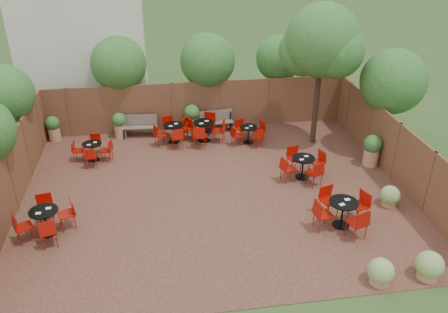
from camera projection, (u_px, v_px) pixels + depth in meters
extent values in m
plane|color=#354F23|center=(214.00, 192.00, 14.75)|extent=(80.00, 80.00, 0.00)
cube|color=#371A16|center=(214.00, 192.00, 14.74)|extent=(12.00, 10.00, 0.02)
cube|color=brown|center=(198.00, 106.00, 18.65)|extent=(12.00, 0.08, 2.00)
cube|color=brown|center=(11.00, 180.00, 13.48)|extent=(0.08, 10.00, 2.00)
cube|color=brown|center=(396.00, 151.00, 15.08)|extent=(0.08, 10.00, 2.00)
cube|color=beige|center=(81.00, 18.00, 19.26)|extent=(5.00, 4.00, 8.00)
sphere|color=#265F1E|center=(4.00, 94.00, 15.27)|extent=(1.96, 1.96, 1.96)
sphere|color=#265F1E|center=(119.00, 64.00, 18.08)|extent=(2.16, 2.16, 2.16)
sphere|color=#265F1E|center=(208.00, 61.00, 18.46)|extent=(2.20, 2.20, 2.20)
sphere|color=#265F1E|center=(279.00, 58.00, 19.07)|extent=(1.91, 1.91, 1.91)
sphere|color=#265F1E|center=(393.00, 81.00, 16.11)|extent=(2.30, 2.30, 2.30)
cylinder|color=black|center=(317.00, 91.00, 16.98)|extent=(0.21, 0.21, 4.14)
sphere|color=#265F1E|center=(322.00, 40.00, 16.11)|extent=(2.62, 2.62, 2.62)
sphere|color=#265F1E|center=(304.00, 51.00, 16.60)|extent=(1.83, 1.83, 1.83)
sphere|color=#265F1E|center=(337.00, 51.00, 15.95)|extent=(1.91, 1.91, 1.91)
cube|color=brown|center=(140.00, 127.00, 18.21)|extent=(1.39, 0.52, 0.05)
cube|color=brown|center=(140.00, 120.00, 18.26)|extent=(1.37, 0.22, 0.41)
cube|color=black|center=(125.00, 133.00, 18.23)|extent=(0.09, 0.41, 0.36)
cube|color=black|center=(156.00, 131.00, 18.40)|extent=(0.09, 0.41, 0.36)
cube|color=brown|center=(216.00, 122.00, 18.62)|extent=(1.39, 0.55, 0.05)
cube|color=brown|center=(216.00, 115.00, 18.67)|extent=(1.36, 0.24, 0.41)
cube|color=black|center=(201.00, 128.00, 18.64)|extent=(0.10, 0.41, 0.36)
cube|color=black|center=(231.00, 126.00, 18.80)|extent=(0.10, 0.41, 0.36)
cylinder|color=black|center=(94.00, 160.00, 16.61)|extent=(0.39, 0.39, 0.03)
cylinder|color=black|center=(93.00, 152.00, 16.46)|extent=(0.04, 0.04, 0.63)
cylinder|color=black|center=(92.00, 144.00, 16.30)|extent=(0.68, 0.68, 0.03)
cube|color=white|center=(95.00, 142.00, 16.37)|extent=(0.14, 0.11, 0.01)
cube|color=white|center=(89.00, 145.00, 16.19)|extent=(0.14, 0.11, 0.01)
cylinder|color=black|center=(248.00, 142.00, 17.88)|extent=(0.39, 0.39, 0.03)
cylinder|color=black|center=(248.00, 135.00, 17.73)|extent=(0.04, 0.04, 0.62)
cylinder|color=black|center=(249.00, 127.00, 17.58)|extent=(0.67, 0.67, 0.03)
cube|color=white|center=(251.00, 126.00, 17.65)|extent=(0.15, 0.13, 0.01)
cube|color=white|center=(247.00, 128.00, 17.47)|extent=(0.15, 0.13, 0.01)
cylinder|color=black|center=(174.00, 142.00, 17.91)|extent=(0.43, 0.43, 0.03)
cylinder|color=black|center=(174.00, 134.00, 17.74)|extent=(0.05, 0.05, 0.69)
cylinder|color=black|center=(173.00, 125.00, 17.58)|extent=(0.75, 0.75, 0.03)
cube|color=white|center=(176.00, 124.00, 17.65)|extent=(0.16, 0.14, 0.01)
cube|color=white|center=(171.00, 126.00, 17.45)|extent=(0.16, 0.14, 0.01)
cylinder|color=black|center=(302.00, 177.00, 15.52)|extent=(0.44, 0.44, 0.03)
cylinder|color=black|center=(303.00, 168.00, 15.35)|extent=(0.05, 0.05, 0.71)
cylinder|color=black|center=(303.00, 158.00, 15.18)|extent=(0.77, 0.77, 0.03)
cube|color=white|center=(306.00, 156.00, 15.26)|extent=(0.16, 0.14, 0.02)
cube|color=white|center=(302.00, 160.00, 15.05)|extent=(0.16, 0.14, 0.02)
cylinder|color=black|center=(48.00, 233.00, 12.83)|extent=(0.45, 0.45, 0.03)
cylinder|color=black|center=(46.00, 222.00, 12.66)|extent=(0.05, 0.05, 0.72)
cylinder|color=black|center=(43.00, 211.00, 12.48)|extent=(0.78, 0.78, 0.03)
cube|color=white|center=(48.00, 208.00, 12.56)|extent=(0.17, 0.14, 0.02)
cube|color=white|center=(38.00, 213.00, 12.35)|extent=(0.17, 0.14, 0.02)
cylinder|color=black|center=(204.00, 140.00, 18.01)|extent=(0.47, 0.47, 0.03)
cylinder|color=black|center=(204.00, 132.00, 17.84)|extent=(0.05, 0.05, 0.74)
cylinder|color=black|center=(204.00, 123.00, 17.66)|extent=(0.81, 0.81, 0.03)
cube|color=white|center=(207.00, 121.00, 17.74)|extent=(0.17, 0.15, 0.02)
cube|color=white|center=(201.00, 123.00, 17.52)|extent=(0.17, 0.15, 0.02)
cylinder|color=black|center=(341.00, 225.00, 13.15)|extent=(0.48, 0.48, 0.03)
cylinder|color=black|center=(342.00, 214.00, 12.97)|extent=(0.05, 0.05, 0.76)
cylinder|color=black|center=(344.00, 202.00, 12.78)|extent=(0.82, 0.82, 0.03)
cube|color=white|center=(347.00, 199.00, 12.87)|extent=(0.17, 0.14, 0.02)
cube|color=white|center=(342.00, 205.00, 12.65)|extent=(0.17, 0.14, 0.02)
cylinder|color=#AD7A56|center=(120.00, 131.00, 18.21)|extent=(0.46, 0.46, 0.53)
sphere|color=#265F1E|center=(119.00, 120.00, 17.99)|extent=(0.55, 0.55, 0.55)
cylinder|color=#AD7A56|center=(192.00, 124.00, 18.67)|extent=(0.52, 0.52, 0.59)
sphere|color=#265F1E|center=(192.00, 112.00, 18.42)|extent=(0.62, 0.62, 0.62)
cylinder|color=#AD7A56|center=(55.00, 134.00, 17.96)|extent=(0.45, 0.45, 0.52)
sphere|color=#265F1E|center=(52.00, 123.00, 17.74)|extent=(0.54, 0.54, 0.54)
cylinder|color=#AD7A56|center=(371.00, 157.00, 16.17)|extent=(0.52, 0.52, 0.59)
sphere|color=#265F1E|center=(373.00, 144.00, 15.92)|extent=(0.62, 0.62, 0.62)
cylinder|color=#AD7A56|center=(427.00, 274.00, 11.24)|extent=(0.49, 0.49, 0.22)
sphere|color=#77974E|center=(430.00, 265.00, 11.11)|extent=(0.67, 0.67, 0.67)
cylinder|color=#AD7A56|center=(379.00, 279.00, 11.08)|extent=(0.46, 0.46, 0.21)
sphere|color=#77974E|center=(381.00, 271.00, 10.96)|extent=(0.63, 0.63, 0.63)
cylinder|color=#AD7A56|center=(389.00, 202.00, 14.04)|extent=(0.43, 0.43, 0.20)
sphere|color=#77974E|center=(390.00, 195.00, 13.92)|extent=(0.59, 0.59, 0.59)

